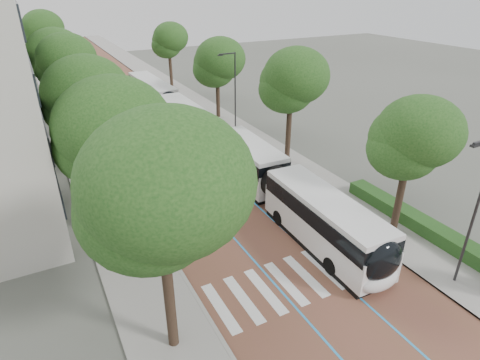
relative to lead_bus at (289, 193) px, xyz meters
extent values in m
plane|color=#51544C|center=(-2.82, -6.63, -1.63)|extent=(160.00, 160.00, 0.00)
cube|color=brown|center=(-2.82, 33.37, -1.62)|extent=(11.00, 140.00, 0.02)
cube|color=gray|center=(-10.32, 33.37, -1.57)|extent=(4.00, 140.00, 0.12)
cube|color=gray|center=(4.68, 33.37, -1.57)|extent=(4.00, 140.00, 0.12)
cube|color=gray|center=(-8.42, 33.37, -1.57)|extent=(0.20, 140.00, 0.14)
cube|color=gray|center=(2.78, 33.37, -1.57)|extent=(0.20, 140.00, 0.14)
cube|color=silver|center=(-7.62, -5.63, -1.60)|extent=(0.55, 3.60, 0.01)
cube|color=silver|center=(-6.37, -5.63, -1.60)|extent=(0.55, 3.60, 0.01)
cube|color=silver|center=(-5.12, -5.63, -1.60)|extent=(0.55, 3.60, 0.01)
cube|color=silver|center=(-3.87, -5.63, -1.60)|extent=(0.55, 3.60, 0.01)
cube|color=silver|center=(-2.62, -5.63, -1.60)|extent=(0.55, 3.60, 0.01)
cube|color=silver|center=(-1.37, -5.63, -1.60)|extent=(0.55, 3.60, 0.01)
cube|color=silver|center=(-0.12, -5.63, -1.60)|extent=(0.55, 3.60, 0.01)
cube|color=silver|center=(1.13, -5.63, -1.60)|extent=(0.55, 3.60, 0.01)
cube|color=silver|center=(2.38, -5.63, -1.60)|extent=(0.55, 3.60, 0.01)
cube|color=#298CCE|center=(-4.42, 33.37, -1.60)|extent=(0.12, 126.00, 0.01)
cube|color=#298CCE|center=(-1.22, 33.37, -1.60)|extent=(0.12, 126.00, 0.01)
cube|color=black|center=(-13.27, 21.37, 1.37)|extent=(0.12, 38.00, 1.60)
cube|color=black|center=(-13.27, 21.37, 4.57)|extent=(0.12, 38.00, 1.60)
cube|color=black|center=(-13.27, 21.37, 7.77)|extent=(0.12, 38.00, 1.60)
cube|color=black|center=(-13.27, 21.37, 10.77)|extent=(0.12, 38.00, 1.60)
cube|color=#1A4517|center=(6.28, -6.63, -1.11)|extent=(1.20, 14.00, 0.80)
cylinder|color=#2B2B2D|center=(3.98, -9.63, 2.49)|extent=(0.14, 0.14, 8.00)
cube|color=#2B2B2D|center=(2.48, -9.63, 6.31)|extent=(0.50, 0.20, 0.10)
cylinder|color=#2B2B2D|center=(3.98, 15.37, 2.49)|extent=(0.14, 0.14, 8.00)
cube|color=#2B2B2D|center=(3.18, 15.37, 6.39)|extent=(1.70, 0.12, 0.12)
cube|color=#2B2B2D|center=(2.48, 15.37, 6.31)|extent=(0.50, 0.20, 0.10)
cylinder|color=#2B2B2D|center=(-8.92, 1.37, 2.49)|extent=(0.14, 0.14, 8.00)
cylinder|color=black|center=(-10.32, -6.63, 0.97)|extent=(0.44, 0.44, 5.20)
ellipsoid|color=#184215|center=(-10.32, -6.63, 5.70)|extent=(6.23, 6.23, 5.30)
cylinder|color=black|center=(-10.32, 2.37, 0.72)|extent=(0.44, 0.44, 4.69)
ellipsoid|color=#184215|center=(-10.32, 2.37, 4.98)|extent=(6.27, 6.27, 5.33)
cylinder|color=black|center=(-10.32, 11.37, 0.64)|extent=(0.44, 0.44, 4.53)
ellipsoid|color=#184215|center=(-10.32, 11.37, 4.75)|extent=(6.16, 6.16, 5.24)
cylinder|color=black|center=(-10.32, 21.37, 0.93)|extent=(0.44, 0.44, 5.11)
ellipsoid|color=#184215|center=(-10.32, 21.37, 5.57)|extent=(5.25, 5.25, 4.47)
cylinder|color=black|center=(-10.32, 33.37, 0.52)|extent=(0.44, 0.44, 4.30)
ellipsoid|color=#184215|center=(-10.32, 33.37, 4.44)|extent=(6.40, 6.40, 5.44)
cylinder|color=black|center=(-10.32, 48.37, 0.99)|extent=(0.44, 0.44, 5.23)
ellipsoid|color=#184215|center=(-10.32, 48.37, 5.74)|extent=(5.74, 5.74, 4.88)
cylinder|color=black|center=(4.88, -4.63, 0.49)|extent=(0.44, 0.44, 4.24)
ellipsoid|color=#184215|center=(4.88, -4.63, 4.34)|extent=(4.80, 4.80, 4.08)
cylinder|color=black|center=(4.88, 7.37, 0.78)|extent=(0.44, 0.44, 4.81)
ellipsoid|color=#184215|center=(4.88, 7.37, 5.16)|extent=(5.27, 5.27, 4.48)
cylinder|color=black|center=(4.88, 21.37, 0.47)|extent=(0.44, 0.44, 4.20)
ellipsoid|color=#184215|center=(4.88, 21.37, 4.28)|extent=(5.45, 5.45, 4.63)
cylinder|color=black|center=(4.88, 37.37, 0.63)|extent=(0.44, 0.44, 4.51)
ellipsoid|color=#184215|center=(4.88, 37.37, 4.73)|extent=(4.85, 4.85, 4.12)
cylinder|color=black|center=(0.04, 1.30, 0.15)|extent=(2.33, 0.97, 2.30)
cube|color=silver|center=(-0.12, -3.83, -0.37)|extent=(2.78, 9.43, 1.82)
cube|color=black|center=(-0.12, -3.83, 0.77)|extent=(2.82, 9.25, 0.97)
cube|color=silver|center=(-0.12, -3.83, 1.42)|extent=(2.73, 9.24, 0.31)
cube|color=black|center=(-0.12, -3.83, -1.45)|extent=(2.72, 9.06, 0.35)
cube|color=silver|center=(0.17, 5.62, -0.37)|extent=(2.73, 7.81, 1.82)
cube|color=black|center=(0.17, 5.62, 0.77)|extent=(2.77, 7.66, 0.97)
cube|color=silver|center=(0.17, 5.62, 1.42)|extent=(2.68, 7.66, 0.31)
cube|color=black|center=(0.17, 5.62, -1.45)|extent=(2.67, 7.50, 0.35)
ellipsoid|color=black|center=(-0.25, -8.36, 0.38)|extent=(2.38, 1.17, 2.28)
ellipsoid|color=silver|center=(-0.25, -8.41, -0.76)|extent=(2.38, 1.07, 1.14)
cylinder|color=black|center=(-1.31, -6.07, -1.13)|extent=(0.33, 1.01, 1.00)
cylinder|color=black|center=(0.95, -6.14, -1.13)|extent=(0.33, 1.01, 1.00)
cylinder|color=black|center=(-0.91, 7.32, -1.13)|extent=(0.33, 1.01, 1.00)
cylinder|color=black|center=(1.35, 7.25, -1.13)|extent=(0.33, 1.01, 1.00)
cylinder|color=black|center=(-1.15, -0.72, -1.13)|extent=(0.33, 1.01, 1.00)
cylinder|color=black|center=(1.11, -0.78, -1.13)|extent=(0.33, 1.01, 1.00)
cube|color=silver|center=(-0.55, 16.38, -0.37)|extent=(2.63, 12.03, 1.82)
cube|color=black|center=(-0.55, 16.38, 0.77)|extent=(2.67, 11.79, 0.97)
cube|color=silver|center=(-0.55, 16.38, 1.42)|extent=(2.58, 11.79, 0.31)
cube|color=black|center=(-0.55, 16.38, -1.45)|extent=(2.58, 11.55, 0.35)
ellipsoid|color=black|center=(-0.48, 10.53, 0.38)|extent=(2.36, 1.13, 2.28)
ellipsoid|color=silver|center=(-0.48, 10.48, -0.76)|extent=(2.36, 1.03, 1.14)
cylinder|color=black|center=(-1.64, 12.76, -1.13)|extent=(0.31, 1.00, 1.00)
cylinder|color=black|center=(0.62, 12.79, -1.13)|extent=(0.31, 1.00, 1.00)
cylinder|color=black|center=(-1.72, 20.16, -1.13)|extent=(0.31, 1.00, 1.00)
cylinder|color=black|center=(0.54, 20.19, -1.13)|extent=(0.31, 1.00, 1.00)
cube|color=silver|center=(-0.31, 29.30, -0.37)|extent=(2.76, 12.05, 1.82)
cube|color=black|center=(-0.31, 29.30, 0.77)|extent=(2.80, 11.81, 0.97)
cube|color=silver|center=(-0.31, 29.30, 1.42)|extent=(2.71, 11.81, 0.31)
cube|color=black|center=(-0.31, 29.30, -1.45)|extent=(2.70, 11.57, 0.35)
ellipsoid|color=black|center=(-0.19, 23.45, 0.38)|extent=(2.37, 1.15, 2.28)
ellipsoid|color=silver|center=(-0.19, 23.40, -0.76)|extent=(2.37, 1.05, 1.14)
cylinder|color=black|center=(-1.37, 25.67, -1.13)|extent=(0.32, 1.01, 1.00)
cylinder|color=black|center=(0.89, 25.72, -1.13)|extent=(0.32, 1.01, 1.00)
cylinder|color=black|center=(-1.53, 33.07, -1.13)|extent=(0.32, 1.01, 1.00)
cylinder|color=black|center=(0.73, 33.12, -1.13)|extent=(0.32, 1.01, 1.00)
camera|label=1|loc=(-13.54, -18.84, 12.54)|focal=30.00mm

